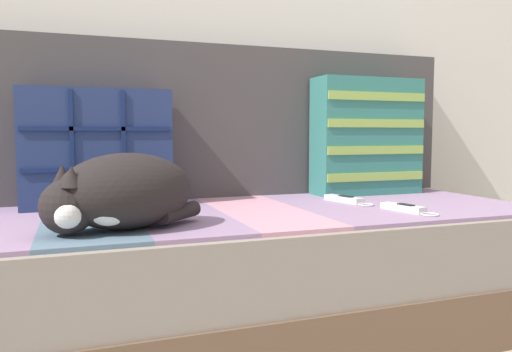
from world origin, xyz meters
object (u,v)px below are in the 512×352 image
at_px(throw_pillow_quilted, 97,148).
at_px(game_remote_near, 345,200).
at_px(couch, 255,268).
at_px(throw_pillow_striped, 367,137).
at_px(sleeping_cat, 119,194).
at_px(game_remote_far, 405,208).

height_order(throw_pillow_quilted, game_remote_near, throw_pillow_quilted).
bearing_deg(throw_pillow_quilted, couch, -23.00).
xyz_separation_m(couch, throw_pillow_striped, (0.50, 0.18, 0.39)).
xyz_separation_m(couch, throw_pillow_quilted, (-0.43, 0.18, 0.36)).
distance_m(throw_pillow_quilted, sleeping_cat, 0.41).
height_order(throw_pillow_quilted, throw_pillow_striped, throw_pillow_striped).
bearing_deg(game_remote_far, throw_pillow_quilted, 153.56).
relative_size(couch, throw_pillow_striped, 4.19).
relative_size(couch, game_remote_far, 9.15).
bearing_deg(game_remote_near, game_remote_far, -74.21).
bearing_deg(sleeping_cat, throw_pillow_striped, 23.89).
bearing_deg(throw_pillow_quilted, game_remote_far, -26.44).
distance_m(couch, throw_pillow_striped, 0.66).
distance_m(game_remote_near, game_remote_far, 0.23).
bearing_deg(throw_pillow_quilted, throw_pillow_striped, -0.03).
height_order(sleeping_cat, game_remote_far, sleeping_cat).
height_order(throw_pillow_striped, game_remote_far, throw_pillow_striped).
bearing_deg(game_remote_near, couch, -179.06).
xyz_separation_m(sleeping_cat, game_remote_near, (0.71, 0.22, -0.07)).
relative_size(throw_pillow_striped, game_remote_far, 2.19).
distance_m(sleeping_cat, game_remote_near, 0.75).
distance_m(throw_pillow_quilted, game_remote_far, 0.91).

